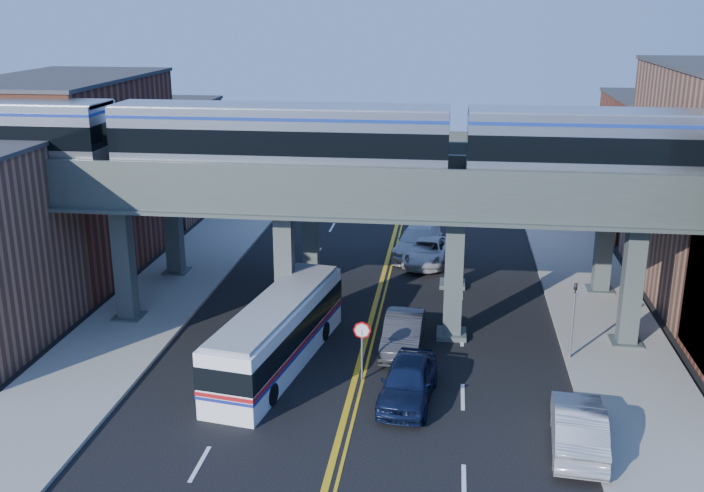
# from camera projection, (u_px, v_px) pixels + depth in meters

# --- Properties ---
(ground) EXTENTS (120.00, 120.00, 0.00)m
(ground) POSITION_uv_depth(u_px,v_px,m) (345.00, 415.00, 30.15)
(ground) COLOR black
(ground) RESTS_ON ground
(sidewalk_west) EXTENTS (5.00, 70.00, 0.16)m
(sidewalk_west) POSITION_uv_depth(u_px,v_px,m) (154.00, 304.00, 41.00)
(sidewalk_west) COLOR gray
(sidewalk_west) RESTS_ON ground
(sidewalk_east) EXTENTS (5.00, 70.00, 0.16)m
(sidewalk_east) POSITION_uv_depth(u_px,v_px,m) (606.00, 326.00, 38.20)
(sidewalk_east) COLOR gray
(sidewalk_east) RESTS_ON ground
(building_west_b) EXTENTS (8.00, 14.00, 11.00)m
(building_west_b) POSITION_uv_depth(u_px,v_px,m) (70.00, 175.00, 45.93)
(building_west_b) COLOR brown
(building_west_b) RESTS_ON ground
(building_west_c) EXTENTS (8.00, 10.00, 8.00)m
(building_west_c) POSITION_uv_depth(u_px,v_px,m) (153.00, 159.00, 58.69)
(building_west_c) COLOR #905D4A
(building_west_c) RESTS_ON ground
(building_east_c) EXTENTS (8.00, 10.00, 9.00)m
(building_east_c) POSITION_uv_depth(u_px,v_px,m) (667.00, 165.00, 54.04)
(building_east_c) COLOR brown
(building_east_c) RESTS_ON ground
(elevated_viaduct_near) EXTENTS (52.00, 3.60, 7.40)m
(elevated_viaduct_near) POSITION_uv_depth(u_px,v_px,m) (369.00, 202.00, 35.81)
(elevated_viaduct_near) COLOR #434E4D
(elevated_viaduct_near) RESTS_ON ground
(elevated_viaduct_far) EXTENTS (52.00, 3.60, 7.40)m
(elevated_viaduct_far) POSITION_uv_depth(u_px,v_px,m) (382.00, 171.00, 42.44)
(elevated_viaduct_far) COLOR #434E4D
(elevated_viaduct_far) RESTS_ON ground
(transit_train) EXTENTS (47.06, 2.95, 3.44)m
(transit_train) POSITION_uv_depth(u_px,v_px,m) (281.00, 139.00, 35.47)
(transit_train) COLOR black
(transit_train) RESTS_ON elevated_viaduct_near
(stop_sign) EXTENTS (0.76, 0.09, 2.63)m
(stop_sign) POSITION_uv_depth(u_px,v_px,m) (362.00, 341.00, 32.43)
(stop_sign) COLOR slate
(stop_sign) RESTS_ON ground
(traffic_signal) EXTENTS (0.15, 0.18, 4.10)m
(traffic_signal) POSITION_uv_depth(u_px,v_px,m) (573.00, 312.00, 34.03)
(traffic_signal) COLOR slate
(traffic_signal) RESTS_ON ground
(transit_bus) EXTENTS (4.13, 11.08, 2.79)m
(transit_bus) POSITION_uv_depth(u_px,v_px,m) (278.00, 334.00, 33.93)
(transit_bus) COLOR white
(transit_bus) RESTS_ON ground
(car_lane_a) EXTENTS (2.45, 5.10, 1.68)m
(car_lane_a) POSITION_uv_depth(u_px,v_px,m) (408.00, 381.00, 30.99)
(car_lane_a) COLOR #0E1836
(car_lane_a) RESTS_ON ground
(car_lane_b) EXTENTS (1.84, 4.93, 1.61)m
(car_lane_b) POSITION_uv_depth(u_px,v_px,m) (403.00, 333.00, 35.57)
(car_lane_b) COLOR #2B2B2D
(car_lane_b) RESTS_ON ground
(car_lane_c) EXTENTS (3.11, 5.58, 1.47)m
(car_lane_c) POSITION_uv_depth(u_px,v_px,m) (427.00, 251.00, 47.59)
(car_lane_c) COLOR silver
(car_lane_c) RESTS_ON ground
(car_lane_d) EXTENTS (3.25, 6.47, 1.80)m
(car_lane_d) POSITION_uv_depth(u_px,v_px,m) (419.00, 241.00, 49.03)
(car_lane_d) COLOR silver
(car_lane_d) RESTS_ON ground
(car_parked_curb) EXTENTS (2.22, 5.24, 1.68)m
(car_parked_curb) POSITION_uv_depth(u_px,v_px,m) (579.00, 427.00, 27.64)
(car_parked_curb) COLOR #A0A0A4
(car_parked_curb) RESTS_ON ground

